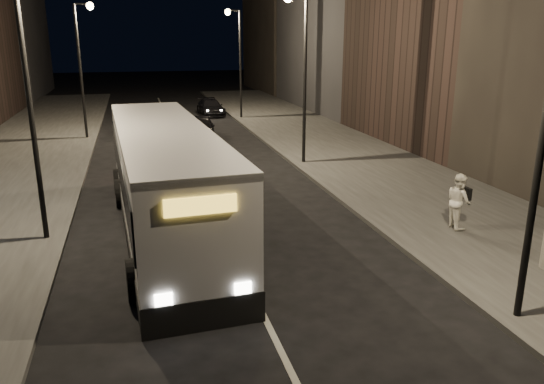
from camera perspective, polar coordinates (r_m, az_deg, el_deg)
ground at (r=14.81m, az=-3.04°, el=-8.91°), size 180.00×180.00×0.00m
sidewalk_right at (r=29.98m, az=7.52°, el=4.26°), size 7.00×70.00×0.16m
sidewalk_left at (r=28.45m, az=-26.16°, el=2.03°), size 7.00×70.00×0.16m
streetlight_right_near at (r=12.15m, az=26.81°, el=10.12°), size 1.20×0.44×8.12m
streetlight_right_mid at (r=26.38m, az=3.03°, el=14.30°), size 1.20×0.44×8.12m
streetlight_right_far at (r=41.90m, az=-3.82°, el=15.08°), size 1.20×0.44×8.12m
streetlight_left_near at (r=17.37m, az=-24.12°, el=11.84°), size 1.20×0.44×8.12m
streetlight_left_far at (r=35.24m, az=-19.63°, el=13.94°), size 1.20×0.44×8.12m
city_bus at (r=17.65m, az=-11.44°, el=1.66°), size 3.66×13.30×3.55m
cyclist_on_bicycle at (r=17.30m, az=-3.75°, el=-2.75°), size 0.80×1.78×1.98m
pedestrian_woman at (r=18.61m, az=19.45°, el=-0.90°), size 0.78×0.96×1.85m
car_near at (r=33.92m, az=-7.72°, el=6.83°), size 2.34×4.65×1.52m
car_mid at (r=37.17m, az=-14.29°, el=7.17°), size 1.91×4.21×1.34m
car_far at (r=44.76m, az=-6.60°, el=9.03°), size 2.05×4.53×1.29m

